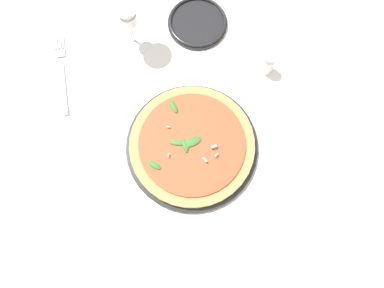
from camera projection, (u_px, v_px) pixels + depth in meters
name	position (u px, v px, depth m)	size (l,w,h in m)	color
ground_plane	(183.00, 143.00, 0.88)	(6.00, 6.00, 0.00)	silver
pizza_arugula_main	(192.00, 146.00, 0.87)	(0.31, 0.31, 0.05)	black
wine_glass	(127.00, 15.00, 0.85)	(0.08, 0.08, 0.15)	white
napkin	(63.00, 78.00, 0.93)	(0.17, 0.11, 0.01)	white
fork	(62.00, 74.00, 0.92)	(0.22, 0.04, 0.00)	silver
side_plate_white	(197.00, 23.00, 0.96)	(0.15, 0.15, 0.02)	black
shaker_pepper	(268.00, 63.00, 0.91)	(0.03, 0.03, 0.07)	silver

